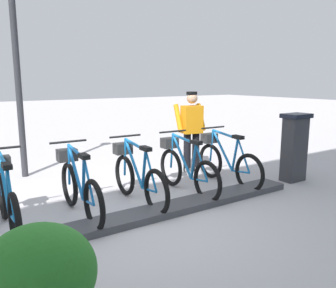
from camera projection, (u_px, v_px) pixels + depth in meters
ground_plane at (142, 219)px, 4.78m from camera, size 60.00×60.00×0.00m
dock_rail_base at (142, 216)px, 4.77m from camera, size 0.44×5.44×0.10m
payment_kiosk at (294, 146)px, 6.50m from camera, size 0.36×0.52×1.28m
bike_docked_0 at (226, 161)px, 6.37m from camera, size 1.72×0.54×1.02m
bike_docked_1 at (185, 168)px, 5.86m from camera, size 1.72×0.54×1.02m
bike_docked_2 at (137, 176)px, 5.36m from camera, size 1.72×0.54×1.02m
bike_docked_3 at (79, 186)px, 4.85m from camera, size 1.72×0.54×1.02m
bike_docked_4 at (7, 198)px, 4.34m from camera, size 1.72×0.54×1.02m
worker_near_rack at (192, 129)px, 7.09m from camera, size 0.53×0.67×1.66m
lamp_post at (14, 32)px, 6.41m from camera, size 0.32×0.32×4.27m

